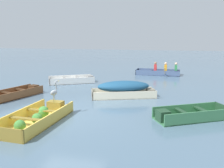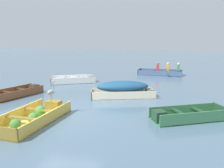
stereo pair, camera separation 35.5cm
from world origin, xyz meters
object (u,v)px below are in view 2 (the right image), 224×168
(skiff_wooden_brown_outer_moored, at_px, (18,93))
(skiff_cream_near_moored, at_px, (123,88))
(rowboat_slate_blue_with_crew, at_px, (163,72))
(dinghy_yellow_foreground, at_px, (34,117))
(skiff_white_mid_moored, at_px, (75,80))
(skiff_green_far_moored, at_px, (186,116))
(heron_on_dinghy, at_px, (51,91))

(skiff_wooden_brown_outer_moored, bearing_deg, skiff_cream_near_moored, 11.93)
(rowboat_slate_blue_with_crew, bearing_deg, skiff_cream_near_moored, -100.73)
(dinghy_yellow_foreground, bearing_deg, skiff_cream_near_moored, 61.72)
(skiff_cream_near_moored, bearing_deg, skiff_white_mid_moored, 142.36)
(skiff_green_far_moored, xyz_separation_m, skiff_wooden_brown_outer_moored, (-7.57, 1.49, -0.01))
(rowboat_slate_blue_with_crew, distance_m, heron_on_dinghy, 10.84)
(skiff_cream_near_moored, distance_m, rowboat_slate_blue_with_crew, 7.21)
(skiff_white_mid_moored, distance_m, heron_on_dinghy, 6.33)
(skiff_white_mid_moored, distance_m, skiff_green_far_moored, 8.24)
(skiff_cream_near_moored, bearing_deg, heron_on_dinghy, -119.62)
(skiff_green_far_moored, xyz_separation_m, heron_on_dinghy, (-4.57, -0.74, 0.73))
(rowboat_slate_blue_with_crew, xyz_separation_m, heron_on_dinghy, (-3.19, -10.34, 0.67))
(heron_on_dinghy, bearing_deg, skiff_white_mid_moored, 106.23)
(skiff_white_mid_moored, relative_size, skiff_wooden_brown_outer_moored, 1.04)
(skiff_wooden_brown_outer_moored, bearing_deg, dinghy_yellow_foreground, -47.20)
(skiff_white_mid_moored, distance_m, skiff_wooden_brown_outer_moored, 4.00)
(skiff_cream_near_moored, relative_size, skiff_white_mid_moored, 1.08)
(skiff_green_far_moored, relative_size, heron_on_dinghy, 3.19)
(heron_on_dinghy, bearing_deg, skiff_wooden_brown_outer_moored, 143.41)
(dinghy_yellow_foreground, xyz_separation_m, skiff_cream_near_moored, (2.13, 3.96, 0.28))
(dinghy_yellow_foreground, bearing_deg, skiff_white_mid_moored, 102.33)
(dinghy_yellow_foreground, distance_m, skiff_cream_near_moored, 4.51)
(skiff_white_mid_moored, height_order, skiff_green_far_moored, skiff_green_far_moored)
(skiff_wooden_brown_outer_moored, relative_size, heron_on_dinghy, 3.25)
(dinghy_yellow_foreground, height_order, rowboat_slate_blue_with_crew, rowboat_slate_blue_with_crew)
(skiff_white_mid_moored, xyz_separation_m, skiff_green_far_moored, (6.32, -5.29, 0.01))
(skiff_cream_near_moored, relative_size, heron_on_dinghy, 3.63)
(skiff_white_mid_moored, height_order, rowboat_slate_blue_with_crew, rowboat_slate_blue_with_crew)
(rowboat_slate_blue_with_crew, height_order, heron_on_dinghy, heron_on_dinghy)
(skiff_white_mid_moored, relative_size, heron_on_dinghy, 3.37)
(skiff_white_mid_moored, distance_m, rowboat_slate_blue_with_crew, 6.56)
(dinghy_yellow_foreground, height_order, skiff_cream_near_moored, skiff_cream_near_moored)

